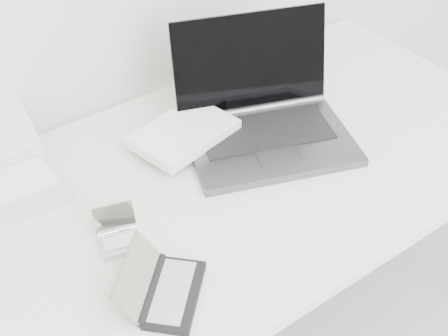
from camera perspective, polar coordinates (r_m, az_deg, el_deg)
desk at (r=1.50m, az=0.02°, el=-1.87°), size 1.60×0.80×0.73m
laptop_large at (r=1.56m, az=1.97°, el=4.20°), size 0.56×0.46×0.27m
pda_silver at (r=1.32m, az=-9.60°, el=-6.16°), size 0.11×0.11×0.07m
palmtop_charcoal at (r=1.21m, az=-5.48°, el=-11.03°), size 0.22×0.22×0.08m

